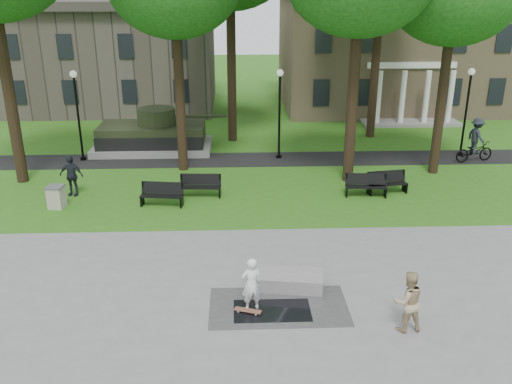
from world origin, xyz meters
TOP-DOWN VIEW (x-y plane):
  - ground at (0.00, 0.00)m, footprint 120.00×120.00m
  - plaza at (0.00, -5.00)m, footprint 22.00×16.00m
  - footpath at (0.00, 12.00)m, footprint 44.00×2.60m
  - building_right at (10.00, 26.00)m, footprint 17.00×12.00m
  - building_left at (-11.00, 26.50)m, footprint 15.00×10.00m
  - lamp_left at (-10.00, 12.30)m, footprint 0.36×0.36m
  - lamp_mid at (0.50, 12.30)m, footprint 0.36×0.36m
  - lamp_right at (10.50, 12.30)m, footprint 0.36×0.36m
  - tank_monument at (-6.46, 14.00)m, footprint 7.45×3.40m
  - puddle at (-0.87, -2.53)m, footprint 2.20×1.20m
  - concrete_block at (-0.33, -1.21)m, footprint 2.33×1.32m
  - skateboard at (-1.57, -2.59)m, footprint 0.80×0.43m
  - skateboarder at (-1.46, -2.42)m, footprint 0.67×0.52m
  - friend_watching at (2.64, -3.57)m, footprint 0.92×0.75m
  - pedestrian_walker at (-9.09, 7.05)m, footprint 1.14×0.63m
  - cyclist at (10.74, 11.19)m, footprint 2.28×1.35m
  - park_bench_0 at (-4.99, 5.68)m, footprint 1.84×0.76m
  - park_bench_1 at (-3.41, 6.68)m, footprint 1.82×0.62m
  - park_bench_2 at (3.87, 6.43)m, footprint 1.83×0.68m
  - park_bench_3 at (4.92, 6.77)m, footprint 1.85×0.81m
  - trash_bin at (-9.36, 5.61)m, footprint 0.75×0.75m

SIDE VIEW (x-z plane):
  - ground at x=0.00m, z-range 0.00..0.00m
  - footpath at x=0.00m, z-range 0.00..0.01m
  - plaza at x=0.00m, z-range 0.00..0.02m
  - puddle at x=-0.87m, z-range 0.02..0.02m
  - skateboard at x=-1.57m, z-range 0.02..0.09m
  - concrete_block at x=-0.33m, z-range 0.02..0.47m
  - trash_bin at x=-9.36m, z-range 0.01..0.97m
  - park_bench_0 at x=-4.99m, z-range 0.02..1.02m
  - park_bench_1 at x=-3.41m, z-range 0.02..1.02m
  - park_bench_2 at x=3.87m, z-range 0.02..1.02m
  - park_bench_3 at x=4.92m, z-range 0.02..1.02m
  - skateboarder at x=-1.46m, z-range 0.02..1.64m
  - tank_monument at x=-6.46m, z-range -0.34..2.06m
  - friend_watching at x=2.64m, z-range 0.02..1.76m
  - pedestrian_walker at x=-9.09m, z-range 0.00..1.83m
  - cyclist at x=10.74m, z-range -0.22..2.12m
  - lamp_left at x=-10.00m, z-range 0.43..5.16m
  - lamp_mid at x=0.50m, z-range 0.43..5.16m
  - lamp_right at x=10.50m, z-range 0.43..5.16m
  - building_left at x=-11.00m, z-range 0.00..7.20m
  - building_right at x=10.00m, z-range 0.04..8.64m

